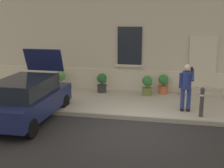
# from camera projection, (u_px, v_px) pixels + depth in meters

# --- Properties ---
(ground_plane) EXTENTS (80.00, 80.00, 0.00)m
(ground_plane) POSITION_uv_depth(u_px,v_px,m) (132.00, 130.00, 9.78)
(ground_plane) COLOR #232326
(sidewalk) EXTENTS (24.00, 3.60, 0.15)m
(sidewalk) POSITION_uv_depth(u_px,v_px,m) (141.00, 103.00, 12.44)
(sidewalk) COLOR #99968E
(sidewalk) RESTS_ON ground
(curb_edge) EXTENTS (24.00, 0.12, 0.15)m
(curb_edge) POSITION_uv_depth(u_px,v_px,m) (135.00, 118.00, 10.66)
(curb_edge) COLOR gray
(curb_edge) RESTS_ON ground
(building_facade) EXTENTS (24.00, 1.52, 7.50)m
(building_facade) POSITION_uv_depth(u_px,v_px,m) (149.00, 11.00, 13.98)
(building_facade) COLOR #B2AD9E
(building_facade) RESTS_ON ground
(entrance_stoop) EXTENTS (1.75, 0.64, 0.32)m
(entrance_stoop) POSITION_uv_depth(u_px,v_px,m) (201.00, 92.00, 13.37)
(entrance_stoop) COLOR #9E998E
(entrance_stoop) RESTS_ON sidewalk
(hatchback_car_navy) EXTENTS (1.81, 4.07, 2.34)m
(hatchback_car_navy) POSITION_uv_depth(u_px,v_px,m) (27.00, 98.00, 10.47)
(hatchback_car_navy) COLOR #161E4C
(hatchback_car_navy) RESTS_ON ground
(bollard_near_person) EXTENTS (0.15, 0.15, 1.04)m
(bollard_near_person) POSITION_uv_depth(u_px,v_px,m) (202.00, 101.00, 10.47)
(bollard_near_person) COLOR #333338
(bollard_near_person) RESTS_ON sidewalk
(person_on_phone) EXTENTS (0.51, 0.50, 1.74)m
(person_on_phone) POSITION_uv_depth(u_px,v_px,m) (186.00, 85.00, 10.94)
(person_on_phone) COLOR navy
(person_on_phone) RESTS_ON sidewalk
(planter_cream) EXTENTS (0.44, 0.44, 0.86)m
(planter_cream) POSITION_uv_depth(u_px,v_px,m) (61.00, 79.00, 14.41)
(planter_cream) COLOR beige
(planter_cream) RESTS_ON sidewalk
(planter_charcoal) EXTENTS (0.44, 0.44, 0.86)m
(planter_charcoal) POSITION_uv_depth(u_px,v_px,m) (102.00, 82.00, 13.76)
(planter_charcoal) COLOR #2D2D30
(planter_charcoal) RESTS_ON sidewalk
(planter_olive) EXTENTS (0.44, 0.44, 0.86)m
(planter_olive) POSITION_uv_depth(u_px,v_px,m) (147.00, 85.00, 13.25)
(planter_olive) COLOR #606B38
(planter_olive) RESTS_ON sidewalk
(planter_terracotta) EXTENTS (0.44, 0.44, 0.86)m
(planter_terracotta) POSITION_uv_depth(u_px,v_px,m) (163.00, 84.00, 13.52)
(planter_terracotta) COLOR #B25B38
(planter_terracotta) RESTS_ON sidewalk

